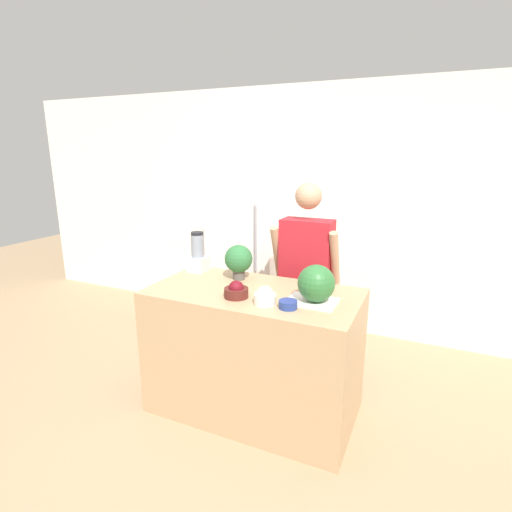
# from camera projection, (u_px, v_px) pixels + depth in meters

# --- Properties ---
(ground_plane) EXTENTS (14.00, 14.00, 0.00)m
(ground_plane) POSITION_uv_depth(u_px,v_px,m) (230.00, 439.00, 2.76)
(ground_plane) COLOR tan
(wall_back) EXTENTS (8.00, 0.06, 2.60)m
(wall_back) POSITION_uv_depth(u_px,v_px,m) (321.00, 211.00, 4.29)
(wall_back) COLOR white
(wall_back) RESTS_ON ground_plane
(counter_island) EXTENTS (1.51, 0.79, 0.96)m
(counter_island) POSITION_uv_depth(u_px,v_px,m) (254.00, 351.00, 2.98)
(counter_island) COLOR tan
(counter_island) RESTS_ON ground_plane
(refrigerator) EXTENTS (0.73, 0.73, 1.85)m
(refrigerator) POSITION_uv_depth(u_px,v_px,m) (251.00, 247.00, 4.29)
(refrigerator) COLOR white
(refrigerator) RESTS_ON ground_plane
(person) EXTENTS (0.57, 0.27, 1.68)m
(person) POSITION_uv_depth(u_px,v_px,m) (306.00, 279.00, 3.42)
(person) COLOR #4C608C
(person) RESTS_ON ground_plane
(cutting_board) EXTENTS (0.32, 0.25, 0.01)m
(cutting_board) POSITION_uv_depth(u_px,v_px,m) (312.00, 301.00, 2.64)
(cutting_board) COLOR white
(cutting_board) RESTS_ON counter_island
(watermelon) EXTENTS (0.25, 0.25, 0.25)m
(watermelon) POSITION_uv_depth(u_px,v_px,m) (316.00, 283.00, 2.60)
(watermelon) COLOR #2D6B33
(watermelon) RESTS_ON cutting_board
(bowl_cherries) EXTENTS (0.17, 0.17, 0.12)m
(bowl_cherries) POSITION_uv_depth(u_px,v_px,m) (236.00, 291.00, 2.73)
(bowl_cherries) COLOR #511E19
(bowl_cherries) RESTS_ON counter_island
(bowl_cream) EXTENTS (0.14, 0.14, 0.12)m
(bowl_cream) POSITION_uv_depth(u_px,v_px,m) (265.00, 297.00, 2.60)
(bowl_cream) COLOR white
(bowl_cream) RESTS_ON counter_island
(bowl_small_blue) EXTENTS (0.12, 0.12, 0.05)m
(bowl_small_blue) POSITION_uv_depth(u_px,v_px,m) (288.00, 304.00, 2.54)
(bowl_small_blue) COLOR navy
(bowl_small_blue) RESTS_ON counter_island
(blender) EXTENTS (0.15, 0.15, 0.33)m
(blender) POSITION_uv_depth(u_px,v_px,m) (198.00, 255.00, 3.30)
(blender) COLOR silver
(blender) RESTS_ON counter_island
(potted_plant) EXTENTS (0.22, 0.22, 0.27)m
(potted_plant) POSITION_uv_depth(u_px,v_px,m) (239.00, 260.00, 3.08)
(potted_plant) COLOR #514C47
(potted_plant) RESTS_ON counter_island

